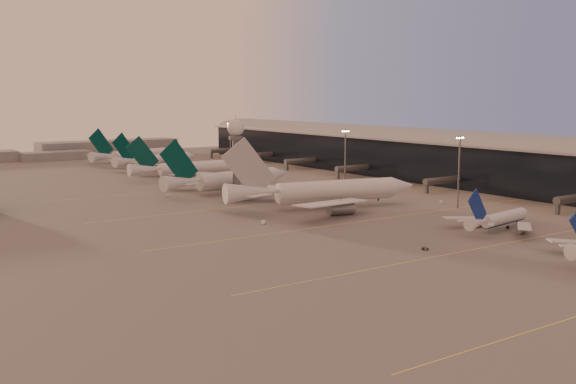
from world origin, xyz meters
TOP-DOWN VIEW (x-y plane):
  - ground at (0.00, 0.00)m, footprint 700.00×700.00m
  - taxiway_markings at (30.00, 56.00)m, footprint 180.00×185.25m
  - terminal at (107.88, 110.09)m, footprint 57.00×362.00m
  - radar_tower at (5.00, 120.00)m, footprint 6.40×6.40m
  - mast_b at (55.00, 55.00)m, footprint 3.60×0.56m
  - mast_c at (50.00, 110.00)m, footprint 3.60×0.56m
  - mast_d at (48.00, 200.00)m, footprint 3.60×0.56m
  - distant_horizon at (2.62, 325.14)m, footprint 165.00×37.50m
  - narrowbody_mid at (35.54, 22.02)m, footprint 34.28×27.16m
  - widebody_white at (16.90, 80.43)m, footprint 70.59×55.99m
  - greentail_a at (8.34, 131.03)m, footprint 62.14×49.83m
  - greentail_b at (14.54, 181.43)m, footprint 57.02×46.07m
  - greentail_c at (20.05, 228.27)m, footprint 53.86×42.83m
  - greentail_d at (19.63, 258.92)m, footprint 56.29×44.79m
  - gsv_tug_mid at (-0.55, 16.35)m, footprint 3.50×2.98m
  - gsv_truck_b at (53.83, 33.96)m, footprint 5.93×2.79m
  - gsv_truck_c at (-15.37, 68.26)m, footprint 5.94×4.87m
  - gsv_catering_b at (58.41, 65.67)m, footprint 4.87×3.50m
  - gsv_tug_far at (19.99, 101.10)m, footprint 3.94×4.44m
  - gsv_truck_d at (-16.48, 135.35)m, footprint 2.55×5.11m
  - gsv_tug_hangar at (37.55, 154.99)m, footprint 3.74×2.99m

SIDE VIEW (x-z plane):
  - ground at x=0.00m, z-range 0.00..0.00m
  - taxiway_markings at x=30.00m, z-range 0.00..0.02m
  - gsv_tug_mid at x=-0.55m, z-range 0.01..0.87m
  - gsv_tug_hangar at x=37.55m, z-range 0.01..0.95m
  - gsv_tug_far at x=19.99m, z-range 0.02..1.10m
  - gsv_truck_d at x=-16.48m, z-range 0.02..1.99m
  - gsv_truck_b at x=53.83m, z-range 0.02..2.33m
  - gsv_truck_c at x=-15.37m, z-range 0.02..2.35m
  - gsv_catering_b at x=58.41m, z-range 0.00..3.65m
  - narrowbody_mid at x=35.54m, z-range -4.01..9.46m
  - greentail_c at x=20.05m, z-range -6.54..13.68m
  - greentail_b at x=14.54m, z-range -6.70..14.02m
  - greentail_d at x=19.63m, z-range -6.81..14.26m
  - distant_horizon at x=2.62m, z-range -0.61..8.39m
  - greentail_a at x=8.34m, z-range -7.34..15.35m
  - widebody_white at x=16.90m, z-range -8.21..16.92m
  - terminal at x=107.88m, z-range -1.00..22.04m
  - mast_b at x=55.00m, z-range 1.24..26.24m
  - mast_c at x=50.00m, z-range 1.24..26.24m
  - mast_d at x=48.00m, z-range 1.24..26.24m
  - radar_tower at x=5.00m, z-range 5.40..36.50m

